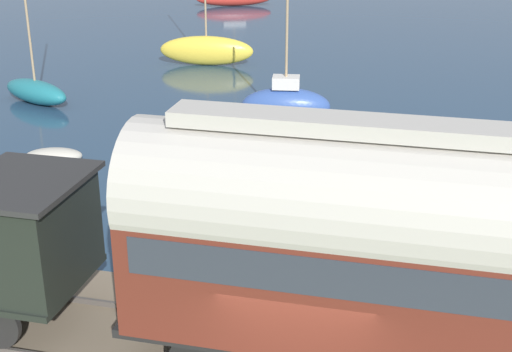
{
  "coord_description": "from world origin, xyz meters",
  "views": [
    {
      "loc": [
        -9.15,
        -1.64,
        8.36
      ],
      "look_at": [
        5.62,
        1.94,
        2.26
      ],
      "focal_mm": 50.0,
      "sensor_mm": 36.0,
      "label": 1
    }
  ],
  "objects_px": {
    "rowboat_mid_harbor": "(269,216)",
    "sailboat_blue": "(286,104)",
    "sailboat_yellow": "(206,49)",
    "passenger_coach": "(397,244)",
    "rowboat_near_shore": "(53,156)",
    "sailboat_teal": "(36,90)"
  },
  "relations": [
    {
      "from": "sailboat_yellow",
      "to": "rowboat_near_shore",
      "type": "distance_m",
      "value": 14.89
    },
    {
      "from": "sailboat_blue",
      "to": "sailboat_yellow",
      "type": "relative_size",
      "value": 0.7
    },
    {
      "from": "rowboat_near_shore",
      "to": "rowboat_mid_harbor",
      "type": "distance_m",
      "value": 8.26
    },
    {
      "from": "sailboat_yellow",
      "to": "rowboat_near_shore",
      "type": "xyz_separation_m",
      "value": [
        -14.87,
        0.61,
        -0.53
      ]
    },
    {
      "from": "rowboat_mid_harbor",
      "to": "sailboat_yellow",
      "type": "bearing_deg",
      "value": -25.24
    },
    {
      "from": "sailboat_blue",
      "to": "rowboat_mid_harbor",
      "type": "distance_m",
      "value": 8.84
    },
    {
      "from": "sailboat_teal",
      "to": "rowboat_near_shore",
      "type": "relative_size",
      "value": 3.78
    },
    {
      "from": "sailboat_blue",
      "to": "sailboat_yellow",
      "type": "xyz_separation_m",
      "value": [
        8.76,
        5.9,
        0.02
      ]
    },
    {
      "from": "sailboat_teal",
      "to": "rowboat_near_shore",
      "type": "bearing_deg",
      "value": -122.76
    },
    {
      "from": "rowboat_near_shore",
      "to": "rowboat_mid_harbor",
      "type": "bearing_deg",
      "value": -126.03
    },
    {
      "from": "passenger_coach",
      "to": "sailboat_teal",
      "type": "height_order",
      "value": "sailboat_teal"
    },
    {
      "from": "sailboat_yellow",
      "to": "passenger_coach",
      "type": "bearing_deg",
      "value": -162.94
    },
    {
      "from": "rowboat_mid_harbor",
      "to": "sailboat_blue",
      "type": "bearing_deg",
      "value": -39.08
    },
    {
      "from": "sailboat_blue",
      "to": "sailboat_teal",
      "type": "height_order",
      "value": "sailboat_teal"
    },
    {
      "from": "sailboat_blue",
      "to": "rowboat_near_shore",
      "type": "bearing_deg",
      "value": 124.49
    },
    {
      "from": "rowboat_mid_harbor",
      "to": "rowboat_near_shore",
      "type": "bearing_deg",
      "value": 23.87
    },
    {
      "from": "sailboat_teal",
      "to": "sailboat_yellow",
      "type": "bearing_deg",
      "value": -6.15
    },
    {
      "from": "sailboat_blue",
      "to": "rowboat_near_shore",
      "type": "relative_size",
      "value": 3.34
    },
    {
      "from": "passenger_coach",
      "to": "sailboat_blue",
      "type": "height_order",
      "value": "sailboat_blue"
    },
    {
      "from": "passenger_coach",
      "to": "rowboat_mid_harbor",
      "type": "xyz_separation_m",
      "value": [
        6.71,
        3.57,
        -2.96
      ]
    },
    {
      "from": "passenger_coach",
      "to": "rowboat_mid_harbor",
      "type": "height_order",
      "value": "passenger_coach"
    },
    {
      "from": "passenger_coach",
      "to": "rowboat_mid_harbor",
      "type": "distance_m",
      "value": 8.15
    }
  ]
}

